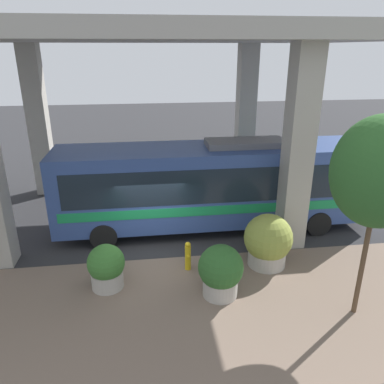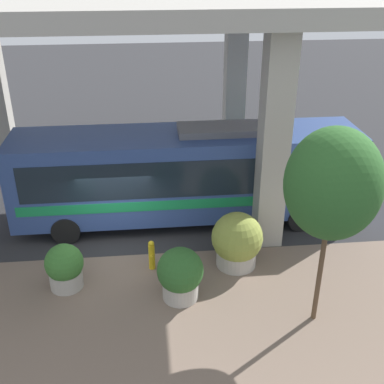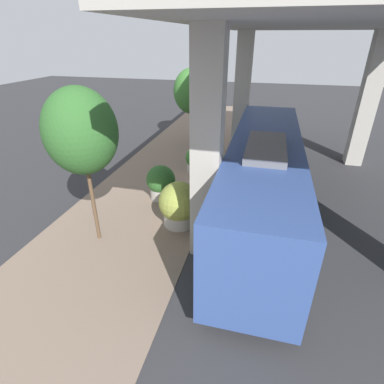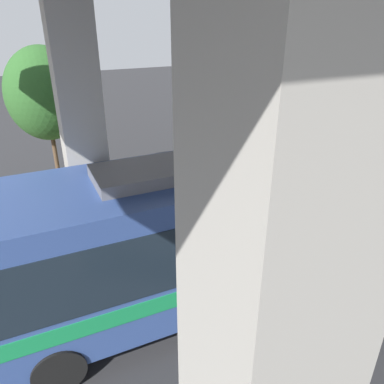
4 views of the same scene
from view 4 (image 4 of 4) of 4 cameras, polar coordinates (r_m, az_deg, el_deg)
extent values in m
plane|color=#2D2D30|center=(12.72, 9.36, -5.21)|extent=(80.00, 80.00, 0.00)
cube|color=#7A6656|center=(14.97, 3.05, 0.11)|extent=(6.00, 40.00, 0.02)
cube|color=#ADA89E|center=(8.94, -16.04, 6.27)|extent=(0.90, 0.90, 7.27)
cube|color=#334C8C|center=(8.89, 4.39, -4.86)|extent=(2.61, 12.43, 3.00)
cube|color=#19232D|center=(8.71, 4.47, -2.82)|extent=(2.65, 11.43, 1.32)
cube|color=#198C4C|center=(9.21, 4.27, -8.08)|extent=(2.65, 11.81, 0.36)
cube|color=slate|center=(7.69, -3.35, 3.59)|extent=(1.31, 3.11, 0.24)
cylinder|color=black|center=(12.81, 18.73, -3.53)|extent=(0.28, 1.00, 1.00)
cylinder|color=black|center=(11.47, 26.96, -8.77)|extent=(0.28, 1.00, 1.00)
cylinder|color=black|center=(9.86, -21.42, -13.58)|extent=(0.28, 1.00, 1.00)
cylinder|color=black|center=(8.04, -19.63, -24.04)|extent=(0.28, 1.00, 1.00)
cylinder|color=gold|center=(12.56, 3.10, -2.97)|extent=(0.20, 0.20, 0.89)
sphere|color=gold|center=(12.33, 3.15, -0.90)|extent=(0.19, 0.19, 0.19)
cylinder|color=gold|center=(12.61, 2.80, -2.14)|extent=(0.12, 0.09, 0.09)
cylinder|color=gold|center=(12.38, 3.43, -2.72)|extent=(0.12, 0.09, 0.09)
cylinder|color=#ADA89E|center=(13.55, -2.91, -1.37)|extent=(1.05, 1.05, 0.61)
sphere|color=#2D6028|center=(13.26, -2.97, 1.24)|extent=(1.36, 1.36, 1.36)
sphere|color=#BF334C|center=(13.20, -3.16, 0.06)|extent=(0.37, 0.37, 0.37)
cylinder|color=#ADA89E|center=(11.81, -8.94, -6.10)|extent=(1.28, 1.28, 0.60)
sphere|color=olive|center=(11.44, -9.19, -2.90)|extent=(1.64, 1.64, 1.64)
sphere|color=orange|center=(11.41, -9.49, -4.58)|extent=(0.45, 0.45, 0.45)
cylinder|color=#ADA89E|center=(14.40, 11.08, -0.22)|extent=(0.99, 0.99, 0.57)
sphere|color=#38722D|center=(14.16, 11.28, 1.97)|extent=(1.15, 1.15, 1.15)
sphere|color=#BF334C|center=(14.08, 11.18, 1.06)|extent=(0.35, 0.35, 0.35)
cylinder|color=brown|center=(18.23, 21.76, 7.85)|extent=(0.12, 0.12, 2.89)
ellipsoid|color=#38722D|center=(17.75, 22.93, 14.57)|extent=(2.49, 2.49, 2.99)
cylinder|color=brown|center=(13.38, -19.78, 3.45)|extent=(0.14, 0.14, 3.48)
ellipsoid|color=#2D6028|center=(12.72, -21.45, 13.74)|extent=(2.38, 2.38, 2.86)
camera|label=1|loc=(21.57, -8.13, 27.01)|focal=35.00mm
camera|label=2|loc=(23.27, -13.81, 32.06)|focal=45.00mm
camera|label=3|loc=(10.02, -75.72, 9.81)|focal=28.00mm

